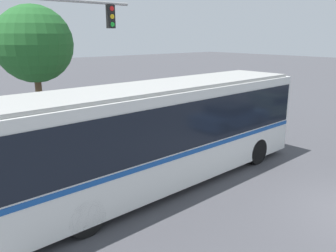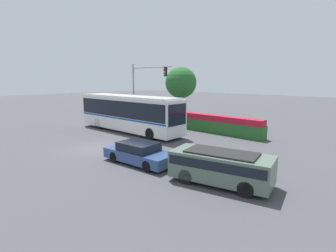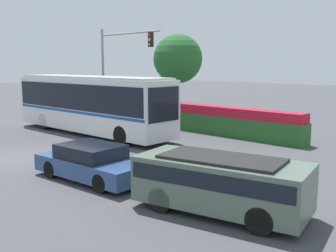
# 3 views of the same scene
# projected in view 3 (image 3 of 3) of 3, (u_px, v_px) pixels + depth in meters

# --- Properties ---
(ground_plane) EXTENTS (140.00, 140.00, 0.00)m
(ground_plane) POSITION_uv_depth(u_px,v_px,m) (30.00, 157.00, 17.25)
(ground_plane) COLOR #444449
(city_bus) EXTENTS (11.76, 2.77, 3.35)m
(city_bus) POSITION_uv_depth(u_px,v_px,m) (91.00, 101.00, 22.83)
(city_bus) COLOR silver
(city_bus) RESTS_ON ground
(sedan_foreground) EXTENTS (4.52, 2.23, 1.23)m
(sedan_foreground) POSITION_uv_depth(u_px,v_px,m) (93.00, 163.00, 13.82)
(sedan_foreground) COLOR navy
(sedan_foreground) RESTS_ON ground
(suv_left_lane) EXTENTS (4.95, 2.87, 1.56)m
(suv_left_lane) POSITION_uv_depth(u_px,v_px,m) (221.00, 180.00, 10.64)
(suv_left_lane) COLOR #516656
(suv_left_lane) RESTS_ON ground
(traffic_light_pole) EXTENTS (5.92, 0.24, 6.50)m
(traffic_light_pole) POSITION_uv_depth(u_px,v_px,m) (116.00, 60.00, 27.19)
(traffic_light_pole) COLOR gray
(traffic_light_pole) RESTS_ON ground
(flowering_hedge) EXTENTS (8.73, 1.03, 1.63)m
(flowering_hedge) POSITION_uv_depth(u_px,v_px,m) (232.00, 122.00, 22.15)
(flowering_hedge) COLOR #286028
(flowering_hedge) RESTS_ON ground
(street_tree_left) EXTENTS (3.62, 3.62, 6.25)m
(street_tree_left) POSITION_uv_depth(u_px,v_px,m) (178.00, 59.00, 28.95)
(street_tree_left) COLOR brown
(street_tree_left) RESTS_ON ground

